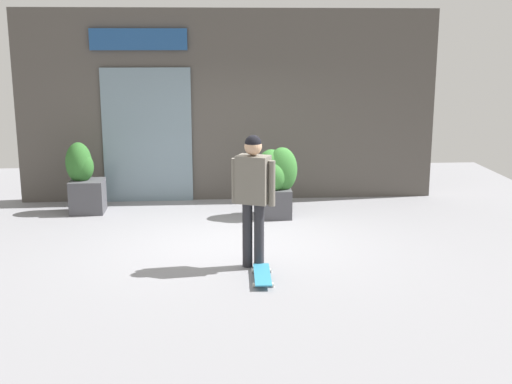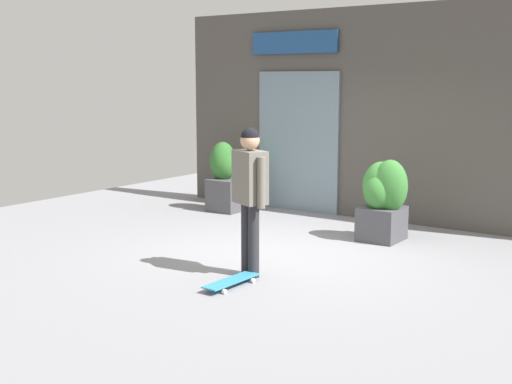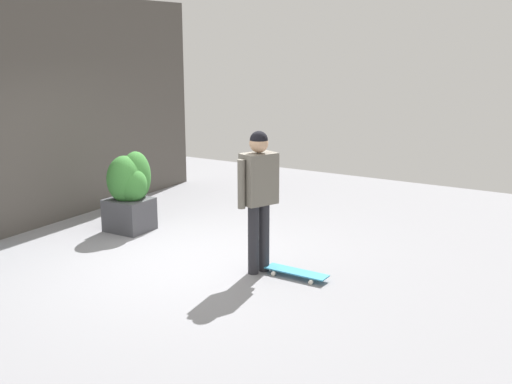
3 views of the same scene
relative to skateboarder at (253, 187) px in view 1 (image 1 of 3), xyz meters
The scene contains 6 objects.
ground_plane 1.58m from the skateboarder, 99.39° to the left, with size 12.00×12.00×0.00m, color gray.
building_facade 3.97m from the skateboarder, 93.64° to the left, with size 7.55×0.31×3.43m.
skateboarder is the anchor object (origin of this frame).
skateboard 1.11m from the skateboarder, 80.39° to the right, with size 0.27×0.80×0.08m.
planter_box_left 2.60m from the skateboarder, 78.15° to the left, with size 0.68×0.62×1.17m.
planter_box_right 4.09m from the skateboarder, 131.78° to the left, with size 0.63×0.56×1.20m.
Camera 1 is at (-0.35, -9.38, 2.91)m, focal length 46.71 mm.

